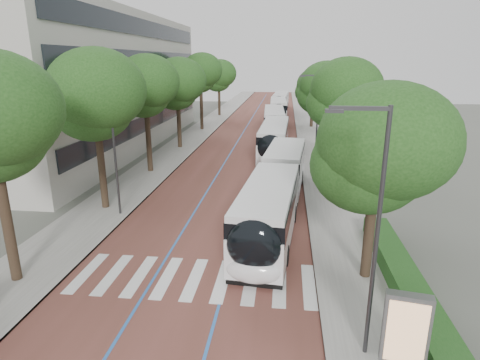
# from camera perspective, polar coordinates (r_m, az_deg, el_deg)

# --- Properties ---
(ground) EXTENTS (160.00, 160.00, 0.00)m
(ground) POSITION_cam_1_polar(r_m,az_deg,el_deg) (17.56, -7.88, -15.41)
(ground) COLOR #51544C
(ground) RESTS_ON ground
(road) EXTENTS (11.00, 140.00, 0.02)m
(road) POSITION_cam_1_polar(r_m,az_deg,el_deg) (55.30, 2.27, 7.01)
(road) COLOR brown
(road) RESTS_ON ground
(sidewalk_left) EXTENTS (4.00, 140.00, 0.12)m
(sidewalk_left) POSITION_cam_1_polar(r_m,az_deg,el_deg) (56.33, -5.42, 7.17)
(sidewalk_left) COLOR gray
(sidewalk_left) RESTS_ON ground
(sidewalk_right) EXTENTS (4.00, 140.00, 0.12)m
(sidewalk_right) POSITION_cam_1_polar(r_m,az_deg,el_deg) (55.26, 10.11, 6.81)
(sidewalk_right) COLOR gray
(sidewalk_right) RESTS_ON ground
(kerb_left) EXTENTS (0.20, 140.00, 0.14)m
(kerb_left) POSITION_cam_1_polar(r_m,az_deg,el_deg) (55.97, -3.50, 7.16)
(kerb_left) COLOR gray
(kerb_left) RESTS_ON ground
(kerb_right) EXTENTS (0.20, 140.00, 0.14)m
(kerb_right) POSITION_cam_1_polar(r_m,az_deg,el_deg) (55.18, 8.12, 6.88)
(kerb_right) COLOR gray
(kerb_right) RESTS_ON ground
(zebra_crossing) EXTENTS (10.55, 3.60, 0.01)m
(zebra_crossing) POSITION_cam_1_polar(r_m,az_deg,el_deg) (18.34, -6.48, -13.77)
(zebra_crossing) COLOR silver
(zebra_crossing) RESTS_ON ground
(lane_line_left) EXTENTS (0.12, 126.00, 0.01)m
(lane_line_left) POSITION_cam_1_polar(r_m,az_deg,el_deg) (55.44, 0.61, 7.06)
(lane_line_left) COLOR #235EB2
(lane_line_left) RESTS_ON road
(lane_line_right) EXTENTS (0.12, 126.00, 0.01)m
(lane_line_right) POSITION_cam_1_polar(r_m,az_deg,el_deg) (55.21, 3.94, 6.98)
(lane_line_right) COLOR #235EB2
(lane_line_right) RESTS_ON road
(office_building) EXTENTS (18.11, 40.00, 14.00)m
(office_building) POSITION_cam_1_polar(r_m,az_deg,el_deg) (48.48, -23.06, 12.69)
(office_building) COLOR #AAA69D
(office_building) RESTS_ON ground
(hedge) EXTENTS (1.20, 14.00, 0.80)m
(hedge) POSITION_cam_1_polar(r_m,az_deg,el_deg) (17.60, 23.25, -14.69)
(hedge) COLOR #1B4919
(hedge) RESTS_ON sidewalk_right
(streetlight_near) EXTENTS (1.82, 0.20, 8.00)m
(streetlight_near) POSITION_cam_1_polar(r_m,az_deg,el_deg) (12.50, 18.34, -5.14)
(streetlight_near) COLOR #323235
(streetlight_near) RESTS_ON sidewalk_right
(streetlight_far) EXTENTS (1.82, 0.20, 8.00)m
(streetlight_far) POSITION_cam_1_polar(r_m,az_deg,el_deg) (36.74, 10.70, 9.41)
(streetlight_far) COLOR #323235
(streetlight_far) RESTS_ON sidewalk_right
(lamp_post_left) EXTENTS (0.14, 0.14, 8.00)m
(lamp_post_left) POSITION_cam_1_polar(r_m,az_deg,el_deg) (25.07, -17.41, 4.02)
(lamp_post_left) COLOR #323235
(lamp_post_left) RESTS_ON sidewalk_left
(trees_left) EXTENTS (5.79, 60.41, 9.71)m
(trees_left) POSITION_cam_1_polar(r_m,az_deg,el_deg) (40.98, -10.06, 13.08)
(trees_left) COLOR black
(trees_left) RESTS_ON ground
(trees_right) EXTENTS (5.57, 47.41, 8.95)m
(trees_right) POSITION_cam_1_polar(r_m,az_deg,el_deg) (36.44, 12.55, 11.11)
(trees_right) COLOR black
(trees_right) RESTS_ON ground
(lead_bus) EXTENTS (4.06, 18.54, 3.20)m
(lead_bus) POSITION_cam_1_polar(r_m,az_deg,el_deg) (24.51, 5.21, -1.60)
(lead_bus) COLOR black
(lead_bus) RESTS_ON ground
(bus_queued_0) EXTENTS (2.86, 12.46, 3.20)m
(bus_queued_0) POSITION_cam_1_polar(r_m,az_deg,el_deg) (40.35, 4.85, 5.67)
(bus_queued_0) COLOR silver
(bus_queued_0) RESTS_ON ground
(bus_queued_1) EXTENTS (3.02, 12.49, 3.20)m
(bus_queued_1) POSITION_cam_1_polar(r_m,az_deg,el_deg) (52.59, 4.87, 8.24)
(bus_queued_1) COLOR silver
(bus_queued_1) RESTS_ON ground
(bus_queued_2) EXTENTS (2.90, 12.47, 3.20)m
(bus_queued_2) POSITION_cam_1_polar(r_m,az_deg,el_deg) (65.71, 5.45, 9.90)
(bus_queued_2) COLOR silver
(bus_queued_2) RESTS_ON ground
(bus_queued_3) EXTENTS (3.06, 12.50, 3.20)m
(bus_queued_3) POSITION_cam_1_polar(r_m,az_deg,el_deg) (79.17, 5.80, 11.04)
(bus_queued_3) COLOR silver
(bus_queued_3) RESTS_ON ground
(ad_panel) EXTENTS (1.36, 0.60, 2.73)m
(ad_panel) POSITION_cam_1_polar(r_m,az_deg,el_deg) (13.57, 22.44, -19.51)
(ad_panel) COLOR #59595B
(ad_panel) RESTS_ON sidewalk_right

